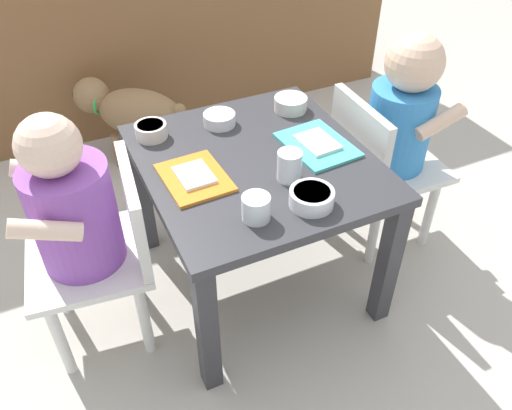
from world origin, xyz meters
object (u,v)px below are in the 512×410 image
at_px(dining_table, 256,181).
at_px(seated_child_left, 79,215).
at_px(dog, 131,112).
at_px(water_cup_right, 256,209).
at_px(water_cup_left, 289,167).
at_px(seated_child_right, 397,122).
at_px(food_tray_left, 194,177).
at_px(cereal_bowl_right_side, 151,130).
at_px(cereal_bowl_left_side, 291,103).
at_px(veggie_bowl_far, 219,119).
at_px(food_tray_right, 317,144).
at_px(veggie_bowl_near, 312,197).

xyz_separation_m(dining_table, seated_child_left, (-0.44, -0.00, 0.05)).
relative_size(dog, water_cup_right, 6.17).
bearing_deg(water_cup_left, seated_child_right, 16.12).
distance_m(seated_child_right, food_tray_left, 0.61).
relative_size(seated_child_right, cereal_bowl_right_side, 7.99).
bearing_deg(cereal_bowl_left_side, veggie_bowl_far, 177.22).
xyz_separation_m(food_tray_left, veggie_bowl_far, (0.15, 0.20, 0.01)).
bearing_deg(food_tray_right, water_cup_right, -144.26).
bearing_deg(dog, water_cup_right, -86.37).
height_order(dog, cereal_bowl_left_side, cereal_bowl_left_side).
xyz_separation_m(water_cup_right, cereal_bowl_left_side, (0.29, 0.38, -0.00)).
distance_m(dog, cereal_bowl_right_side, 0.59).
relative_size(seated_child_right, dog, 1.72).
xyz_separation_m(dog, water_cup_left, (0.19, -0.85, 0.24)).
height_order(food_tray_right, cereal_bowl_left_side, cereal_bowl_left_side).
bearing_deg(cereal_bowl_right_side, cereal_bowl_left_side, -3.77).
height_order(seated_child_left, water_cup_right, seated_child_left).
bearing_deg(water_cup_right, seated_child_left, 150.08).
bearing_deg(water_cup_left, veggie_bowl_near, -90.29).
xyz_separation_m(seated_child_right, food_tray_right, (-0.27, -0.02, 0.02)).
relative_size(food_tray_left, cereal_bowl_right_side, 2.24).
distance_m(seated_child_right, water_cup_right, 0.57).
bearing_deg(seated_child_left, water_cup_right, -29.92).
relative_size(dog, cereal_bowl_left_side, 4.14).
distance_m(dog, water_cup_left, 0.90).
height_order(food_tray_left, food_tray_right, same).
distance_m(water_cup_left, veggie_bowl_far, 0.30).
bearing_deg(dog, seated_child_right, -51.01).
relative_size(dining_table, food_tray_right, 2.86).
xyz_separation_m(water_cup_left, veggie_bowl_near, (-0.00, -0.11, -0.01)).
distance_m(seated_child_left, food_tray_left, 0.27).
bearing_deg(cereal_bowl_right_side, veggie_bowl_near, -60.09).
height_order(dining_table, food_tray_left, food_tray_left).
bearing_deg(seated_child_left, veggie_bowl_near, -23.74).
bearing_deg(water_cup_right, food_tray_right, 35.74).
distance_m(dining_table, dog, 0.77).
height_order(seated_child_left, water_cup_left, seated_child_left).
xyz_separation_m(dining_table, cereal_bowl_left_side, (0.19, 0.18, 0.09)).
height_order(dining_table, dog, dining_table).
distance_m(seated_child_right, veggie_bowl_far, 0.49).
distance_m(seated_child_right, veggie_bowl_near, 0.46).
relative_size(food_tray_right, water_cup_right, 3.35).
relative_size(seated_child_left, cereal_bowl_right_side, 7.91).
bearing_deg(veggie_bowl_far, veggie_bowl_near, -82.12).
distance_m(dog, cereal_bowl_left_side, 0.70).
relative_size(veggie_bowl_far, veggie_bowl_near, 0.87).
relative_size(seated_child_left, veggie_bowl_far, 7.57).
distance_m(cereal_bowl_left_side, cereal_bowl_right_side, 0.40).
bearing_deg(water_cup_right, cereal_bowl_left_side, 53.21).
distance_m(food_tray_left, water_cup_right, 0.20).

